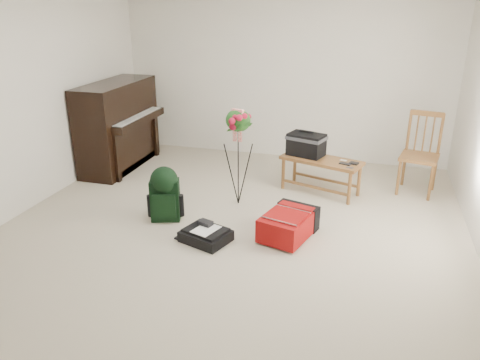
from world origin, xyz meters
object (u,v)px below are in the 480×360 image
(piano, at_px, (119,127))
(flower_stand, at_px, (238,158))
(black_duffel, at_px, (206,235))
(dining_chair, at_px, (419,155))
(green_backpack, at_px, (165,191))
(bench, at_px, (309,150))
(red_suitcase, at_px, (289,222))

(piano, relative_size, flower_stand, 1.23)
(black_duffel, bearing_deg, flower_stand, 105.45)
(black_duffel, bearing_deg, dining_chair, 61.66)
(piano, bearing_deg, green_backpack, -47.09)
(black_duffel, relative_size, green_backpack, 0.88)
(dining_chair, height_order, flower_stand, flower_stand)
(green_backpack, height_order, flower_stand, flower_stand)
(bench, relative_size, flower_stand, 0.90)
(piano, bearing_deg, black_duffel, -42.73)
(dining_chair, bearing_deg, bench, -153.61)
(piano, height_order, red_suitcase, piano)
(bench, relative_size, red_suitcase, 1.46)
(bench, distance_m, red_suitcase, 1.35)
(green_backpack, bearing_deg, black_duffel, -47.30)
(piano, xyz_separation_m, bench, (2.82, -0.19, -0.05))
(red_suitcase, xyz_separation_m, black_duffel, (-0.81, -0.38, -0.08))
(flower_stand, bearing_deg, green_backpack, -121.79)
(piano, xyz_separation_m, black_duffel, (2.00, -1.85, -0.53))
(bench, distance_m, dining_chair, 1.40)
(piano, distance_m, flower_stand, 2.23)
(dining_chair, bearing_deg, piano, -166.05)
(dining_chair, height_order, green_backpack, dining_chair)
(red_suitcase, relative_size, black_duffel, 1.34)
(bench, height_order, dining_chair, dining_chair)
(piano, xyz_separation_m, dining_chair, (4.18, 0.16, -0.09))
(bench, height_order, black_duffel, bench)
(green_backpack, bearing_deg, red_suitcase, -16.35)
(red_suitcase, relative_size, flower_stand, 0.62)
(black_duffel, bearing_deg, bench, 82.61)
(red_suitcase, bearing_deg, black_duffel, -139.44)
(piano, xyz_separation_m, flower_stand, (2.06, -0.84, -0.01))
(piano, distance_m, red_suitcase, 3.21)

